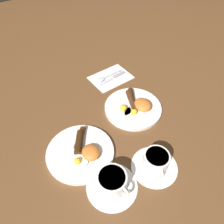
% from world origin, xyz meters
% --- Properties ---
extents(ground_plane, '(3.00, 3.00, 0.00)m').
position_xyz_m(ground_plane, '(0.00, 0.00, 0.00)').
color(ground_plane, brown).
extents(breakfast_plate_near, '(0.24, 0.24, 0.05)m').
position_xyz_m(breakfast_plate_near, '(-0.00, -0.00, 0.01)').
color(breakfast_plate_near, white).
rests_on(breakfast_plate_near, ground_plane).
extents(breakfast_plate_far, '(0.24, 0.24, 0.05)m').
position_xyz_m(breakfast_plate_far, '(-0.09, 0.29, 0.01)').
color(breakfast_plate_far, white).
rests_on(breakfast_plate_far, ground_plane).
extents(teacup_near, '(0.16, 0.16, 0.07)m').
position_xyz_m(teacup_near, '(-0.27, 0.10, 0.03)').
color(teacup_near, white).
rests_on(teacup_near, ground_plane).
extents(teacup_far, '(0.17, 0.17, 0.07)m').
position_xyz_m(teacup_far, '(-0.25, 0.26, 0.03)').
color(teacup_far, white).
rests_on(teacup_far, ground_plane).
extents(napkin, '(0.16, 0.21, 0.01)m').
position_xyz_m(napkin, '(0.23, -0.03, 0.00)').
color(napkin, white).
rests_on(napkin, ground_plane).
extents(knife, '(0.04, 0.16, 0.01)m').
position_xyz_m(knife, '(0.22, -0.04, 0.01)').
color(knife, silver).
rests_on(knife, napkin).
extents(spoon, '(0.04, 0.15, 0.01)m').
position_xyz_m(spoon, '(0.24, 0.01, 0.01)').
color(spoon, silver).
rests_on(spoon, napkin).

